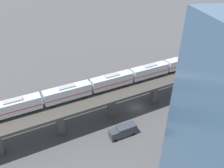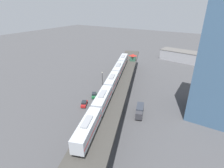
% 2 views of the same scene
% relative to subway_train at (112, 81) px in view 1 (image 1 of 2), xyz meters
% --- Properties ---
extents(ground_plane, '(400.00, 400.00, 0.00)m').
position_rel_subway_train_xyz_m(ground_plane, '(-1.21, 7.62, -10.99)').
color(ground_plane, '#424244').
extents(elevated_viaduct, '(38.64, 89.52, 8.45)m').
position_rel_subway_train_xyz_m(elevated_viaduct, '(-1.15, 7.43, -3.76)').
color(elevated_viaduct, '#393733').
rests_on(elevated_viaduct, ground).
extents(subway_train, '(23.48, 59.75, 4.45)m').
position_rel_subway_train_xyz_m(subway_train, '(0.00, 0.00, 0.00)').
color(subway_train, '#ADB2BA').
rests_on(subway_train, elevated_viaduct).
extents(signal_hut, '(4.11, 4.11, 3.40)m').
position_rel_subway_train_xyz_m(signal_hut, '(-7.54, 32.66, -0.74)').
color(signal_hut, '#33604C').
rests_on(signal_hut, elevated_viaduct).
extents(street_car_green, '(3.92, 4.66, 1.89)m').
position_rel_subway_train_xyz_m(street_car_green, '(-10.88, 3.74, -10.05)').
color(street_car_green, '#1E6638').
rests_on(street_car_green, ground).
extents(street_car_red, '(3.64, 4.73, 1.89)m').
position_rel_subway_train_xyz_m(street_car_red, '(-9.99, -3.66, -10.05)').
color(street_car_red, '#AD1E1E').
rests_on(street_car_red, ground).
extents(delivery_truck, '(4.37, 7.54, 3.20)m').
position_rel_subway_train_xyz_m(delivery_truck, '(10.12, 1.56, -9.23)').
color(delivery_truck, '#333338').
rests_on(delivery_truck, ground).
extents(street_lamp, '(0.44, 0.44, 6.94)m').
position_rel_subway_train_xyz_m(street_lamp, '(-13.82, 14.14, -6.88)').
color(street_lamp, black).
rests_on(street_lamp, ground).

